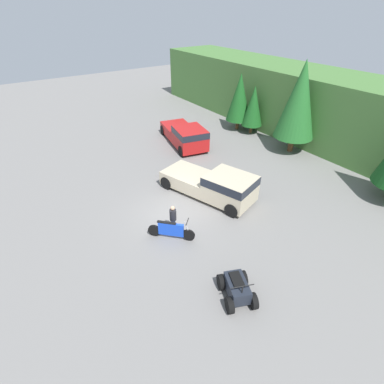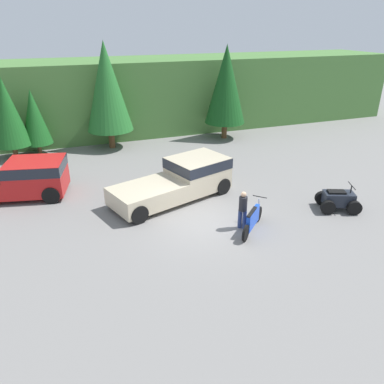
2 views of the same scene
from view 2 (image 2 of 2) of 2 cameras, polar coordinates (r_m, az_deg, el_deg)
ground_plane at (r=15.98m, az=2.23°, el=-4.84°), size 80.00×80.00×0.00m
hillside_backdrop at (r=29.79m, az=-9.76°, el=14.22°), size 44.00×6.00×5.32m
tree_left at (r=25.23m, az=-26.34°, el=10.86°), size 2.19×2.19×4.98m
tree_mid_left at (r=25.60m, az=-22.92°, el=10.47°), size 1.82×1.82×4.14m
tree_mid_right at (r=25.38m, az=-12.83°, el=15.34°), size 3.01×3.01×6.84m
tree_right at (r=27.20m, az=5.19°, el=15.97°), size 2.86×2.86×6.49m
pickup_truck_red at (r=19.95m, az=-25.23°, el=1.91°), size 6.16×3.44×1.79m
pickup_truck_second at (r=18.03m, az=-1.60°, el=2.08°), size 6.28×3.94×1.79m
dirt_bike at (r=15.46m, az=9.24°, el=-4.16°), size 1.81×1.77×1.18m
quad_atv at (r=18.19m, az=21.38°, el=-1.14°), size 2.11×1.77×1.21m
rider_person at (r=15.39m, az=7.74°, el=-2.53°), size 0.48×0.48×1.64m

